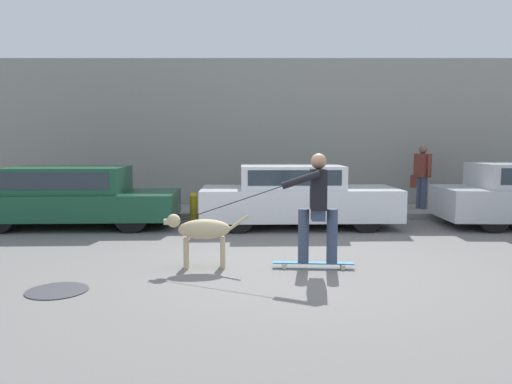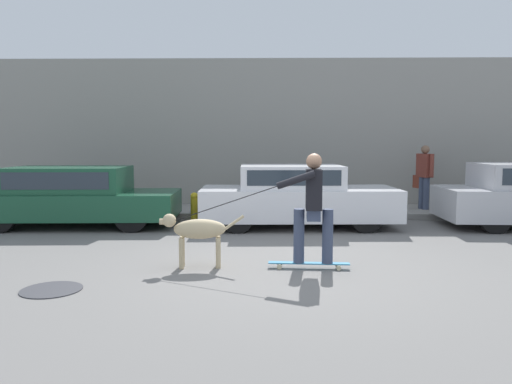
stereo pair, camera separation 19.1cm
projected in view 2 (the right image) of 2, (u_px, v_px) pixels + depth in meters
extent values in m
plane|color=slate|center=(291.00, 269.00, 7.03)|extent=(36.00, 36.00, 0.00)
cube|color=gray|center=(279.00, 135.00, 13.39)|extent=(32.00, 0.30, 3.99)
cube|color=gray|center=(279.00, 211.00, 12.47)|extent=(30.00, 1.89, 0.14)
cylinder|color=black|center=(146.00, 206.00, 11.41)|extent=(0.69, 0.23, 0.68)
cylinder|color=black|center=(131.00, 215.00, 9.90)|extent=(0.69, 0.23, 0.68)
cylinder|color=black|center=(32.00, 206.00, 11.35)|extent=(0.69, 0.23, 0.68)
cube|color=#194C33|center=(78.00, 204.00, 10.61)|extent=(4.27, 1.92, 0.53)
cube|color=#194C33|center=(69.00, 179.00, 10.56)|extent=(2.45, 1.67, 0.53)
cube|color=#28333D|center=(55.00, 181.00, 9.77)|extent=(2.10, 0.10, 0.34)
cylinder|color=black|center=(351.00, 208.00, 11.27)|extent=(0.63, 0.22, 0.62)
cylinder|color=black|center=(366.00, 217.00, 9.85)|extent=(0.63, 0.22, 0.62)
cylinder|color=black|center=(239.00, 208.00, 11.24)|extent=(0.63, 0.22, 0.62)
cylinder|color=black|center=(238.00, 217.00, 9.82)|extent=(0.63, 0.22, 0.62)
cube|color=silver|center=(299.00, 203.00, 10.53)|extent=(4.13, 1.78, 0.64)
cube|color=silver|center=(291.00, 177.00, 10.47)|extent=(2.14, 1.56, 0.47)
cube|color=#28333D|center=(294.00, 178.00, 9.72)|extent=(1.84, 0.07, 0.30)
cylinder|color=black|center=(467.00, 208.00, 11.23)|extent=(0.63, 0.22, 0.62)
cylinder|color=black|center=(495.00, 218.00, 9.78)|extent=(0.63, 0.22, 0.62)
cylinder|color=tan|center=(181.00, 254.00, 7.01)|extent=(0.07, 0.07, 0.43)
cylinder|color=tan|center=(182.00, 251.00, 7.17)|extent=(0.07, 0.07, 0.43)
cylinder|color=tan|center=(218.00, 253.00, 7.05)|extent=(0.07, 0.07, 0.43)
cylinder|color=tan|center=(218.00, 251.00, 7.21)|extent=(0.07, 0.07, 0.43)
ellipsoid|color=tan|center=(200.00, 229.00, 7.08)|extent=(0.76, 0.35, 0.28)
sphere|color=tan|center=(169.00, 220.00, 7.03)|extent=(0.19, 0.19, 0.19)
cylinder|color=tan|center=(163.00, 222.00, 7.03)|extent=(0.11, 0.09, 0.09)
cylinder|color=tan|center=(234.00, 223.00, 7.10)|extent=(0.30, 0.07, 0.23)
cylinder|color=beige|center=(279.00, 267.00, 7.01)|extent=(0.07, 0.03, 0.07)
cylinder|color=beige|center=(280.00, 264.00, 7.16)|extent=(0.07, 0.03, 0.07)
cylinder|color=beige|center=(339.00, 268.00, 6.95)|extent=(0.07, 0.03, 0.07)
cylinder|color=beige|center=(338.00, 265.00, 7.10)|extent=(0.07, 0.03, 0.07)
cube|color=teal|center=(309.00, 263.00, 7.05)|extent=(1.15, 0.19, 0.02)
cylinder|color=#38425B|center=(299.00, 236.00, 7.02)|extent=(0.15, 0.15, 0.77)
cylinder|color=#38425B|center=(328.00, 236.00, 6.99)|extent=(0.15, 0.15, 0.77)
cube|color=#38425B|center=(313.00, 214.00, 6.98)|extent=(0.21, 0.35, 0.15)
cube|color=black|center=(314.00, 189.00, 6.94)|extent=(0.24, 0.45, 0.56)
sphere|color=#997056|center=(314.00, 161.00, 6.90)|extent=(0.22, 0.22, 0.22)
cylinder|color=black|center=(313.00, 190.00, 7.21)|extent=(0.10, 0.10, 0.53)
cylinder|color=black|center=(296.00, 180.00, 6.70)|extent=(0.54, 0.17, 0.27)
cylinder|color=black|center=(222.00, 205.00, 6.89)|extent=(1.52, 0.22, 0.55)
cylinder|color=#3D4760|center=(422.00, 193.00, 12.41)|extent=(0.15, 0.15, 0.79)
cylinder|color=#3D4760|center=(426.00, 193.00, 12.25)|extent=(0.15, 0.15, 0.79)
cube|color=brown|center=(425.00, 165.00, 12.26)|extent=(0.34, 0.47, 0.58)
cylinder|color=brown|center=(418.00, 164.00, 12.51)|extent=(0.09, 0.09, 0.55)
cylinder|color=brown|center=(432.00, 165.00, 12.02)|extent=(0.09, 0.09, 0.55)
sphere|color=brown|center=(425.00, 150.00, 12.22)|extent=(0.21, 0.21, 0.21)
cube|color=brown|center=(418.00, 182.00, 12.55)|extent=(0.19, 0.31, 0.32)
cylinder|color=#38383D|center=(51.00, 290.00, 6.02)|extent=(0.73, 0.73, 0.01)
cylinder|color=gold|center=(194.00, 210.00, 11.29)|extent=(0.17, 0.17, 0.53)
sphere|color=gold|center=(194.00, 196.00, 11.26)|extent=(0.18, 0.18, 0.18)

